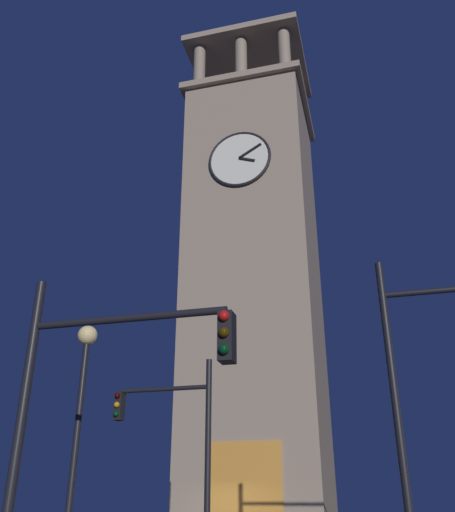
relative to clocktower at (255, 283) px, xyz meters
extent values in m
cube|color=gray|center=(0.00, -0.02, -0.65)|extent=(6.31, 6.45, 23.23)
cube|color=gray|center=(0.00, -0.02, 11.17)|extent=(6.91, 7.05, 0.40)
cylinder|color=gray|center=(-2.56, 2.60, 12.97)|extent=(0.70, 0.70, 3.20)
cylinder|color=gray|center=(0.00, 2.60, 12.97)|extent=(0.70, 0.70, 3.20)
cylinder|color=gray|center=(2.56, 2.60, 12.97)|extent=(0.70, 0.70, 3.20)
cylinder|color=gray|center=(-2.56, -2.64, 12.97)|extent=(0.70, 0.70, 3.20)
cylinder|color=gray|center=(0.00, -2.64, 12.97)|extent=(0.70, 0.70, 3.20)
cylinder|color=gray|center=(2.56, -2.64, 12.97)|extent=(0.70, 0.70, 3.20)
cube|color=gray|center=(0.00, -0.02, 14.77)|extent=(6.91, 7.05, 0.40)
cylinder|color=black|center=(0.00, -0.02, 16.57)|extent=(0.12, 0.12, 3.19)
cylinder|color=silver|center=(0.00, 3.26, 5.68)|extent=(3.18, 0.12, 3.18)
torus|color=black|center=(0.00, 3.28, 5.68)|extent=(3.34, 0.16, 3.34)
cube|color=black|center=(-0.41, 3.36, 5.53)|extent=(0.86, 0.06, 0.41)
cube|color=black|center=(-0.59, 3.36, 6.01)|extent=(1.23, 0.06, 0.77)
cube|color=orange|center=(0.00, 3.15, -10.26)|extent=(3.20, 0.24, 4.00)
cylinder|color=black|center=(-1.17, 12.01, -9.62)|extent=(0.16, 0.16, 5.28)
cylinder|color=black|center=(0.14, 12.01, -7.73)|extent=(2.62, 0.12, 0.12)
cube|color=black|center=(1.45, 12.01, -8.15)|extent=(0.22, 0.30, 0.75)
sphere|color=#360505|center=(1.45, 12.19, -7.88)|extent=(0.16, 0.16, 0.16)
sphere|color=orange|center=(1.45, 12.19, -8.13)|extent=(0.16, 0.16, 0.16)
sphere|color=#063316|center=(1.45, 12.19, -8.38)|extent=(0.16, 0.16, 0.16)
cylinder|color=black|center=(-5.90, 15.41, -9.14)|extent=(0.16, 0.16, 6.24)
cylinder|color=black|center=(-0.25, 18.89, -9.74)|extent=(0.16, 0.16, 5.05)
cylinder|color=black|center=(-1.89, 18.89, -7.99)|extent=(3.28, 0.12, 0.12)
cube|color=black|center=(-3.52, 18.89, -8.41)|extent=(0.22, 0.30, 0.75)
sphere|color=red|center=(-3.52, 19.07, -8.14)|extent=(0.16, 0.16, 0.16)
sphere|color=#392705|center=(-3.52, 19.07, -8.39)|extent=(0.16, 0.16, 0.16)
sphere|color=#063316|center=(-3.52, 19.07, -8.64)|extent=(0.16, 0.16, 0.16)
cylinder|color=black|center=(0.59, 15.71, -9.83)|extent=(0.14, 0.14, 4.86)
sphere|color=#F9DB8C|center=(0.59, 15.71, -7.18)|extent=(0.44, 0.44, 0.44)
camera|label=1|loc=(-5.57, 26.51, -10.66)|focal=38.61mm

